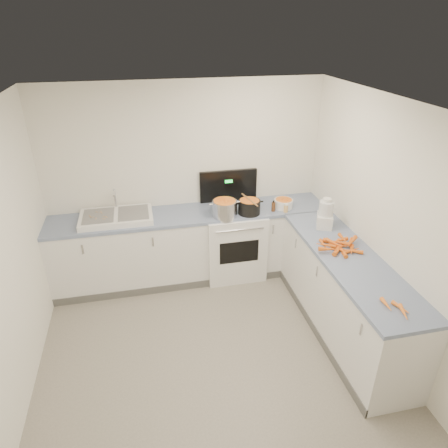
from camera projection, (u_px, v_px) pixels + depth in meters
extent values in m
cube|color=white|center=(192.00, 246.00, 5.23)|extent=(3.50, 0.60, 0.90)
cube|color=#7A8AAD|center=(191.00, 214.00, 5.01)|extent=(3.50, 0.62, 0.04)
cube|color=white|center=(344.00, 296.00, 4.29)|extent=(0.60, 2.20, 0.90)
cube|color=#7A8AAD|center=(351.00, 259.00, 4.07)|extent=(0.62, 2.20, 0.04)
cube|color=white|center=(233.00, 243.00, 5.31)|extent=(0.76, 0.65, 0.90)
cube|color=black|center=(228.00, 186.00, 5.25)|extent=(0.76, 0.05, 0.42)
cube|color=white|center=(116.00, 217.00, 4.81)|extent=(0.86, 0.52, 0.07)
cube|color=slate|center=(98.00, 216.00, 4.76)|extent=(0.36, 0.42, 0.01)
cube|color=slate|center=(133.00, 213.00, 4.84)|extent=(0.36, 0.42, 0.01)
cylinder|color=silver|center=(115.00, 198.00, 4.93)|extent=(0.03, 0.03, 0.24)
cylinder|color=silver|center=(225.00, 209.00, 4.88)|extent=(0.37, 0.37, 0.22)
cylinder|color=black|center=(249.00, 208.00, 4.95)|extent=(0.29, 0.29, 0.20)
cylinder|color=#AD7A47|center=(250.00, 200.00, 4.90)|extent=(0.10, 0.40, 0.02)
cylinder|color=white|center=(283.00, 204.00, 5.12)|extent=(0.27, 0.27, 0.11)
cylinder|color=#593319|center=(273.00, 207.00, 5.02)|extent=(0.05, 0.05, 0.12)
cylinder|color=#E5B266|center=(286.00, 208.00, 5.00)|extent=(0.06, 0.06, 0.10)
cube|color=white|center=(325.00, 221.00, 4.63)|extent=(0.25, 0.27, 0.16)
cylinder|color=silver|center=(326.00, 208.00, 4.56)|extent=(0.17, 0.17, 0.17)
cylinder|color=white|center=(327.00, 200.00, 4.51)|extent=(0.10, 0.10, 0.04)
cone|color=orange|center=(353.00, 251.00, 4.14)|extent=(0.20, 0.14, 0.04)
cone|color=orange|center=(352.00, 250.00, 4.16)|extent=(0.13, 0.18, 0.05)
cone|color=orange|center=(337.00, 247.00, 4.21)|extent=(0.10, 0.18, 0.04)
cone|color=orange|center=(339.00, 247.00, 4.21)|extent=(0.10, 0.20, 0.05)
cone|color=orange|center=(336.00, 251.00, 4.14)|extent=(0.17, 0.15, 0.05)
cone|color=orange|center=(351.00, 251.00, 4.14)|extent=(0.22, 0.10, 0.04)
cone|color=orange|center=(338.00, 245.00, 4.24)|extent=(0.18, 0.13, 0.05)
cone|color=orange|center=(344.00, 252.00, 4.11)|extent=(0.08, 0.18, 0.05)
cone|color=orange|center=(323.00, 244.00, 4.28)|extent=(0.05, 0.16, 0.04)
cone|color=orange|center=(338.00, 251.00, 4.13)|extent=(0.17, 0.15, 0.05)
cone|color=orange|center=(331.00, 243.00, 4.28)|extent=(0.14, 0.18, 0.05)
cone|color=orange|center=(339.00, 246.00, 4.23)|extent=(0.18, 0.07, 0.04)
cone|color=orange|center=(326.00, 245.00, 4.20)|extent=(0.19, 0.13, 0.04)
cone|color=orange|center=(350.00, 242.00, 4.27)|extent=(0.14, 0.15, 0.04)
cone|color=orange|center=(341.00, 243.00, 4.24)|extent=(0.19, 0.16, 0.05)
cone|color=orange|center=(334.00, 243.00, 4.25)|extent=(0.18, 0.13, 0.04)
cone|color=orange|center=(328.00, 249.00, 4.12)|extent=(0.20, 0.10, 0.05)
cone|color=orange|center=(334.00, 243.00, 4.22)|extent=(0.13, 0.21, 0.04)
cone|color=orange|center=(343.00, 239.00, 4.31)|extent=(0.05, 0.20, 0.04)
cone|color=orange|center=(341.00, 240.00, 4.29)|extent=(0.17, 0.08, 0.05)
cone|color=orange|center=(352.00, 241.00, 4.23)|extent=(0.19, 0.19, 0.05)
cone|color=orange|center=(404.00, 312.00, 3.28)|extent=(0.09, 0.19, 0.04)
cone|color=orange|center=(400.00, 307.00, 3.33)|extent=(0.09, 0.17, 0.04)
cone|color=orange|center=(386.00, 304.00, 3.37)|extent=(0.05, 0.16, 0.04)
cube|color=tan|center=(90.00, 216.00, 4.74)|extent=(0.03, 0.04, 0.00)
cube|color=tan|center=(102.00, 216.00, 4.75)|extent=(0.04, 0.03, 0.00)
cube|color=tan|center=(100.00, 212.00, 4.84)|extent=(0.02, 0.04, 0.00)
cube|color=tan|center=(102.00, 213.00, 4.82)|extent=(0.03, 0.03, 0.00)
cube|color=tan|center=(92.00, 217.00, 4.71)|extent=(0.05, 0.01, 0.00)
cube|color=tan|center=(104.00, 219.00, 4.68)|extent=(0.04, 0.02, 0.00)
cube|color=tan|center=(97.00, 212.00, 4.84)|extent=(0.03, 0.03, 0.00)
cube|color=tan|center=(107.00, 217.00, 4.72)|extent=(0.03, 0.03, 0.00)
cube|color=tan|center=(105.00, 216.00, 4.74)|extent=(0.05, 0.02, 0.00)
cube|color=tan|center=(96.00, 218.00, 4.69)|extent=(0.01, 0.05, 0.00)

